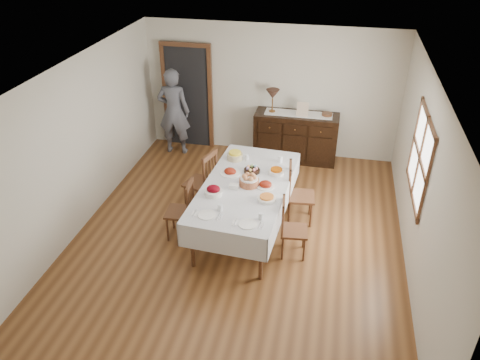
% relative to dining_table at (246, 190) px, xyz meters
% --- Properties ---
extents(ground, '(6.00, 6.00, 0.00)m').
position_rel_dining_table_xyz_m(ground, '(-0.08, -0.17, -0.75)').
color(ground, brown).
extents(room_shell, '(5.02, 6.02, 2.65)m').
position_rel_dining_table_xyz_m(room_shell, '(-0.22, 0.25, 0.89)').
color(room_shell, white).
rests_on(room_shell, ground).
extents(dining_table, '(1.40, 2.53, 0.85)m').
position_rel_dining_table_xyz_m(dining_table, '(0.00, 0.00, 0.00)').
color(dining_table, silver).
rests_on(dining_table, ground).
extents(chair_left_near, '(0.43, 0.43, 0.97)m').
position_rel_dining_table_xyz_m(chair_left_near, '(-0.91, -0.35, -0.26)').
color(chair_left_near, '#502E1B').
rests_on(chair_left_near, ground).
extents(chair_left_far, '(0.56, 0.56, 1.09)m').
position_rel_dining_table_xyz_m(chair_left_far, '(-0.81, 0.44, -0.20)').
color(chair_left_far, '#502E1B').
rests_on(chair_left_far, ground).
extents(chair_right_near, '(0.42, 0.42, 0.92)m').
position_rel_dining_table_xyz_m(chair_right_near, '(0.75, -0.43, -0.28)').
color(chair_right_near, '#502E1B').
rests_on(chair_right_near, ground).
extents(chair_right_far, '(0.47, 0.47, 1.03)m').
position_rel_dining_table_xyz_m(chair_right_far, '(0.76, 0.43, -0.23)').
color(chair_right_far, '#502E1B').
rests_on(chair_right_far, ground).
extents(sideboard, '(1.62, 0.59, 0.97)m').
position_rel_dining_table_xyz_m(sideboard, '(0.50, 2.55, -0.26)').
color(sideboard, black).
rests_on(sideboard, ground).
extents(person, '(0.62, 0.42, 1.89)m').
position_rel_dining_table_xyz_m(person, '(-1.96, 2.38, 0.20)').
color(person, '#4E505A').
rests_on(person, ground).
extents(bread_basket, '(0.30, 0.30, 0.18)m').
position_rel_dining_table_xyz_m(bread_basket, '(0.05, -0.01, 0.17)').
color(bread_basket, brown).
rests_on(bread_basket, dining_table).
extents(egg_basket, '(0.26, 0.26, 0.10)m').
position_rel_dining_table_xyz_m(egg_basket, '(0.02, 0.39, 0.13)').
color(egg_basket, black).
rests_on(egg_basket, dining_table).
extents(ham_platter_a, '(0.32, 0.32, 0.11)m').
position_rel_dining_table_xyz_m(ham_platter_a, '(-0.31, 0.27, 0.13)').
color(ham_platter_a, white).
rests_on(ham_platter_a, dining_table).
extents(ham_platter_b, '(0.27, 0.27, 0.11)m').
position_rel_dining_table_xyz_m(ham_platter_b, '(0.30, 0.00, 0.13)').
color(ham_platter_b, white).
rests_on(ham_platter_b, dining_table).
extents(beet_bowl, '(0.26, 0.26, 0.15)m').
position_rel_dining_table_xyz_m(beet_bowl, '(-0.41, -0.37, 0.16)').
color(beet_bowl, white).
rests_on(beet_bowl, dining_table).
extents(carrot_bowl, '(0.25, 0.25, 0.09)m').
position_rel_dining_table_xyz_m(carrot_bowl, '(0.40, 0.42, 0.14)').
color(carrot_bowl, white).
rests_on(carrot_bowl, dining_table).
extents(pineapple_bowl, '(0.26, 0.26, 0.14)m').
position_rel_dining_table_xyz_m(pineapple_bowl, '(-0.34, 0.75, 0.16)').
color(pineapple_bowl, '#C6B788').
rests_on(pineapple_bowl, dining_table).
extents(casserole_dish, '(0.27, 0.27, 0.07)m').
position_rel_dining_table_xyz_m(casserole_dish, '(0.37, -0.36, 0.13)').
color(casserole_dish, white).
rests_on(casserole_dish, dining_table).
extents(butter_dish, '(0.15, 0.10, 0.07)m').
position_rel_dining_table_xyz_m(butter_dish, '(-0.15, -0.15, 0.13)').
color(butter_dish, white).
rests_on(butter_dish, dining_table).
extents(setting_left, '(0.43, 0.31, 0.10)m').
position_rel_dining_table_xyz_m(setting_left, '(-0.32, -0.85, 0.12)').
color(setting_left, white).
rests_on(setting_left, dining_table).
extents(setting_right, '(0.43, 0.31, 0.10)m').
position_rel_dining_table_xyz_m(setting_right, '(0.27, -0.94, 0.12)').
color(setting_right, white).
rests_on(setting_right, dining_table).
extents(glass_far_a, '(0.06, 0.06, 0.10)m').
position_rel_dining_table_xyz_m(glass_far_a, '(-0.14, 0.77, 0.15)').
color(glass_far_a, white).
rests_on(glass_far_a, dining_table).
extents(glass_far_b, '(0.07, 0.07, 0.11)m').
position_rel_dining_table_xyz_m(glass_far_b, '(0.41, 0.80, 0.15)').
color(glass_far_b, white).
rests_on(glass_far_b, dining_table).
extents(runner, '(1.30, 0.35, 0.01)m').
position_rel_dining_table_xyz_m(runner, '(0.52, 2.57, 0.23)').
color(runner, white).
rests_on(runner, sideboard).
extents(table_lamp, '(0.26, 0.26, 0.46)m').
position_rel_dining_table_xyz_m(table_lamp, '(0.00, 2.56, 0.58)').
color(table_lamp, brown).
rests_on(table_lamp, sideboard).
extents(picture_frame, '(0.22, 0.08, 0.28)m').
position_rel_dining_table_xyz_m(picture_frame, '(0.60, 2.47, 0.37)').
color(picture_frame, '#C7AD94').
rests_on(picture_frame, sideboard).
extents(deco_bowl, '(0.20, 0.20, 0.06)m').
position_rel_dining_table_xyz_m(deco_bowl, '(1.06, 2.60, 0.26)').
color(deco_bowl, '#502E1B').
rests_on(deco_bowl, sideboard).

